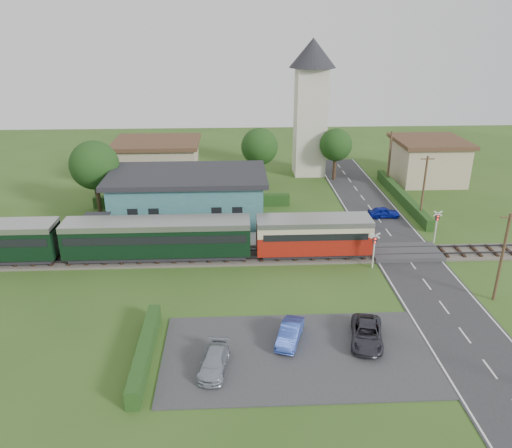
{
  "coord_description": "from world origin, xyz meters",
  "views": [
    {
      "loc": [
        -5.34,
        -37.88,
        19.64
      ],
      "look_at": [
        -3.34,
        4.0,
        2.44
      ],
      "focal_mm": 35.0,
      "sensor_mm": 36.0,
      "label": 1
    }
  ],
  "objects_px": {
    "station_building": "(188,197)",
    "pedestrian_near": "(260,229)",
    "car_on_road": "(384,212)",
    "pedestrian_far": "(107,236)",
    "house_east": "(428,160)",
    "house_west": "(158,161)",
    "car_park_dark": "(367,334)",
    "car_park_silver": "(214,362)",
    "crossing_signal_near": "(374,245)",
    "car_park_blue": "(290,333)",
    "equipment_hut": "(97,229)",
    "crossing_signal_far": "(437,222)",
    "church_tower": "(311,98)",
    "train": "(121,238)"
  },
  "relations": [
    {
      "from": "crossing_signal_far",
      "to": "car_park_dark",
      "type": "xyz_separation_m",
      "value": [
        -10.41,
        -15.31,
        -1.46
      ]
    },
    {
      "from": "car_on_road",
      "to": "car_park_silver",
      "type": "distance_m",
      "value": 29.88
    },
    {
      "from": "crossing_signal_far",
      "to": "pedestrian_far",
      "type": "distance_m",
      "value": 30.59
    },
    {
      "from": "station_building",
      "to": "house_east",
      "type": "bearing_deg",
      "value": 23.44
    },
    {
      "from": "car_on_road",
      "to": "pedestrian_near",
      "type": "height_order",
      "value": "pedestrian_near"
    },
    {
      "from": "car_on_road",
      "to": "train",
      "type": "bearing_deg",
      "value": 108.3
    },
    {
      "from": "pedestrian_far",
      "to": "car_park_blue",
      "type": "bearing_deg",
      "value": -122.91
    },
    {
      "from": "church_tower",
      "to": "pedestrian_near",
      "type": "bearing_deg",
      "value": -109.34
    },
    {
      "from": "church_tower",
      "to": "crossing_signal_far",
      "type": "bearing_deg",
      "value": -69.98
    },
    {
      "from": "station_building",
      "to": "train",
      "type": "xyz_separation_m",
      "value": [
        -5.16,
        -8.99,
        -0.52
      ]
    },
    {
      "from": "station_building",
      "to": "car_park_dark",
      "type": "distance_m",
      "value": 25.65
    },
    {
      "from": "church_tower",
      "to": "crossing_signal_near",
      "type": "distance_m",
      "value": 29.57
    },
    {
      "from": "car_park_dark",
      "to": "pedestrian_near",
      "type": "height_order",
      "value": "pedestrian_near"
    },
    {
      "from": "crossing_signal_near",
      "to": "car_park_dark",
      "type": "distance_m",
      "value": 11.09
    },
    {
      "from": "crossing_signal_far",
      "to": "train",
      "type": "bearing_deg",
      "value": -175.24
    },
    {
      "from": "train",
      "to": "pedestrian_far",
      "type": "relative_size",
      "value": 25.01
    },
    {
      "from": "crossing_signal_near",
      "to": "car_park_blue",
      "type": "bearing_deg",
      "value": -128.81
    },
    {
      "from": "equipment_hut",
      "to": "car_park_silver",
      "type": "relative_size",
      "value": 0.68
    },
    {
      "from": "crossing_signal_near",
      "to": "crossing_signal_far",
      "type": "distance_m",
      "value": 8.65
    },
    {
      "from": "pedestrian_near",
      "to": "car_park_dark",
      "type": "bearing_deg",
      "value": 122.97
    },
    {
      "from": "car_park_silver",
      "to": "car_park_dark",
      "type": "distance_m",
      "value": 10.14
    },
    {
      "from": "car_on_road",
      "to": "car_park_dark",
      "type": "bearing_deg",
      "value": 160.18
    },
    {
      "from": "equipment_hut",
      "to": "station_building",
      "type": "height_order",
      "value": "station_building"
    },
    {
      "from": "station_building",
      "to": "pedestrian_near",
      "type": "xyz_separation_m",
      "value": [
        7.07,
        -5.58,
        -1.39
      ]
    },
    {
      "from": "station_building",
      "to": "church_tower",
      "type": "xyz_separation_m",
      "value": [
        15.0,
        17.01,
        7.53
      ]
    },
    {
      "from": "train",
      "to": "pedestrian_near",
      "type": "relative_size",
      "value": 25.17
    },
    {
      "from": "house_west",
      "to": "car_park_dark",
      "type": "xyz_separation_m",
      "value": [
        18.19,
        -35.92,
        -2.11
      ]
    },
    {
      "from": "equipment_hut",
      "to": "car_park_silver",
      "type": "xyz_separation_m",
      "value": [
        11.32,
        -18.46,
        -1.13
      ]
    },
    {
      "from": "house_west",
      "to": "pedestrian_far",
      "type": "relative_size",
      "value": 6.25
    },
    {
      "from": "crossing_signal_near",
      "to": "pedestrian_far",
      "type": "height_order",
      "value": "crossing_signal_near"
    },
    {
      "from": "crossing_signal_near",
      "to": "car_park_dark",
      "type": "relative_size",
      "value": 0.76
    },
    {
      "from": "car_on_road",
      "to": "pedestrian_far",
      "type": "distance_m",
      "value": 28.4
    },
    {
      "from": "equipment_hut",
      "to": "pedestrian_far",
      "type": "bearing_deg",
      "value": -32.17
    },
    {
      "from": "equipment_hut",
      "to": "car_on_road",
      "type": "distance_m",
      "value": 29.27
    },
    {
      "from": "car_on_road",
      "to": "car_park_blue",
      "type": "relative_size",
      "value": 0.92
    },
    {
      "from": "house_west",
      "to": "car_on_road",
      "type": "height_order",
      "value": "house_west"
    },
    {
      "from": "equipment_hut",
      "to": "church_tower",
      "type": "relative_size",
      "value": 0.14
    },
    {
      "from": "house_west",
      "to": "pedestrian_far",
      "type": "distance_m",
      "value": 20.59
    },
    {
      "from": "train",
      "to": "crossing_signal_far",
      "type": "height_order",
      "value": "train"
    },
    {
      "from": "church_tower",
      "to": "crossing_signal_far",
      "type": "xyz_separation_m",
      "value": [
        8.6,
        -23.61,
        -8.08
      ]
    },
    {
      "from": "station_building",
      "to": "train",
      "type": "distance_m",
      "value": 10.38
    },
    {
      "from": "pedestrian_near",
      "to": "pedestrian_far",
      "type": "relative_size",
      "value": 0.99
    },
    {
      "from": "crossing_signal_far",
      "to": "car_park_blue",
      "type": "bearing_deg",
      "value": -135.76
    },
    {
      "from": "crossing_signal_near",
      "to": "pedestrian_far",
      "type": "distance_m",
      "value": 23.91
    },
    {
      "from": "station_building",
      "to": "car_park_silver",
      "type": "height_order",
      "value": "station_building"
    },
    {
      "from": "car_on_road",
      "to": "pedestrian_far",
      "type": "bearing_deg",
      "value": 102.21
    },
    {
      "from": "station_building",
      "to": "house_west",
      "type": "bearing_deg",
      "value": 109.65
    },
    {
      "from": "pedestrian_near",
      "to": "station_building",
      "type": "bearing_deg",
      "value": -25.85
    },
    {
      "from": "car_on_road",
      "to": "car_park_dark",
      "type": "relative_size",
      "value": 0.77
    },
    {
      "from": "crossing_signal_far",
      "to": "car_park_blue",
      "type": "relative_size",
      "value": 0.91
    }
  ]
}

